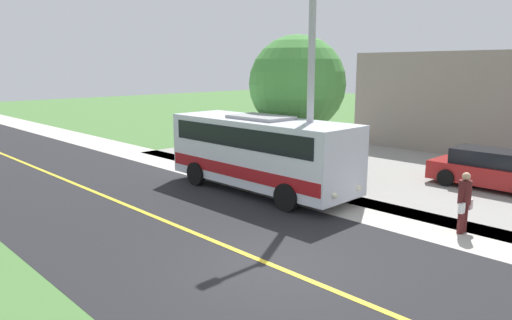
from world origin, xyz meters
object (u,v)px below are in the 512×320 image
Objects in this scene: parked_car_near at (491,170)px; tree_curbside at (297,84)px; street_light_pole at (309,64)px; shuttle_bus_front at (261,150)px; pedestrian_with_bags at (464,201)px.

tree_curbside is at bearing -61.71° from parked_car_near.
street_light_pole reaches higher than tree_curbside.
shuttle_bus_front reaches higher than pedestrian_with_bags.
tree_curbside reaches higher than pedestrian_with_bags.
shuttle_bus_front reaches higher than parked_car_near.
parked_car_near is at bearing -167.63° from pedestrian_with_bags.
pedestrian_with_bags is at bearing 96.68° from shuttle_bus_front.
street_light_pole is at bearing 102.54° from shuttle_bus_front.
parked_car_near is at bearing 118.29° from tree_curbside.
shuttle_bus_front is 1.73× the size of parked_car_near.
tree_curbside is at bearing -133.51° from street_light_pole.
pedestrian_with_bags is 0.39× the size of parked_car_near.
street_light_pole is 1.90× the size of parked_car_near.
parked_car_near is (-5.66, -1.24, -0.23)m from pedestrian_with_bags.
shuttle_bus_front is at bearing -41.77° from parked_car_near.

